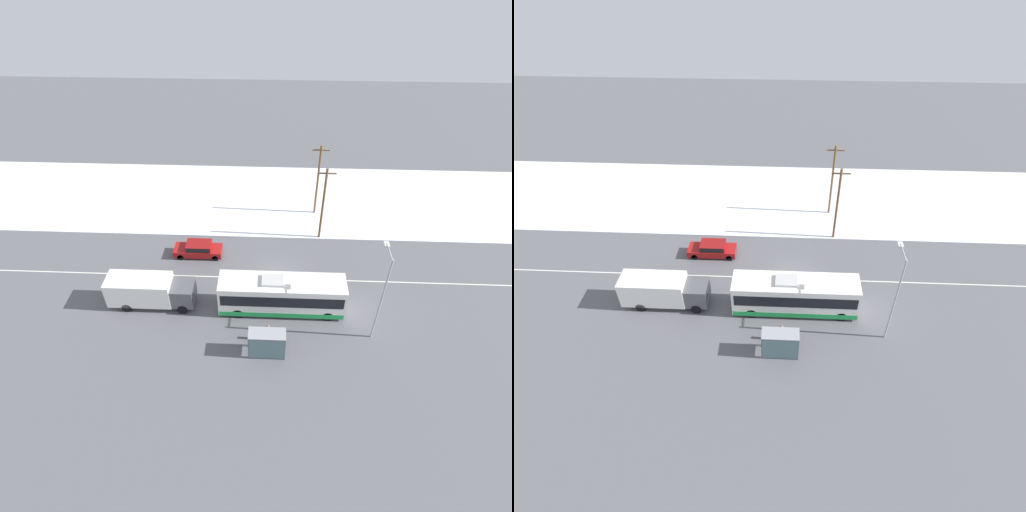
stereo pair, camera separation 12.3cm
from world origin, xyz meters
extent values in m
plane|color=#56565B|center=(0.00, 0.00, 0.00)|extent=(120.00, 120.00, 0.00)
cube|color=silver|center=(0.00, 13.91, 0.06)|extent=(80.00, 15.49, 0.12)
cube|color=silver|center=(0.00, 0.00, 0.00)|extent=(60.00, 0.12, 0.00)
cube|color=white|center=(0.32, -3.75, 1.75)|extent=(10.51, 2.55, 2.94)
cube|color=black|center=(0.32, -3.75, 2.10)|extent=(10.09, 2.57, 1.12)
cube|color=green|center=(0.32, -3.75, 0.54)|extent=(10.41, 2.57, 0.53)
cube|color=#B2B2B2|center=(-0.47, -3.75, 3.34)|extent=(1.80, 1.40, 0.24)
cylinder|color=black|center=(4.18, -4.88, 0.50)|extent=(1.00, 0.28, 1.00)
cylinder|color=black|center=(4.18, -2.61, 0.50)|extent=(1.00, 0.28, 1.00)
cylinder|color=black|center=(-3.34, -4.88, 0.50)|extent=(1.00, 0.28, 1.00)
cylinder|color=black|center=(-3.34, -2.61, 0.50)|extent=(1.00, 0.28, 1.00)
cube|color=silver|center=(-11.75, -3.59, 1.69)|extent=(5.47, 2.30, 2.38)
cube|color=#4C4C51|center=(-8.06, -3.59, 1.42)|extent=(1.90, 2.18, 1.86)
cube|color=black|center=(-7.13, -3.59, 1.79)|extent=(0.06, 1.96, 0.82)
cylinder|color=black|center=(-8.06, -4.61, 0.45)|extent=(0.90, 0.26, 0.90)
cylinder|color=black|center=(-8.06, -2.57, 0.45)|extent=(0.90, 0.26, 0.90)
cylinder|color=black|center=(-12.84, -4.61, 0.45)|extent=(0.90, 0.26, 0.90)
cylinder|color=black|center=(-12.84, -2.57, 0.45)|extent=(0.90, 0.26, 0.90)
cube|color=maroon|center=(-7.90, 3.12, 0.56)|extent=(4.72, 1.80, 0.67)
cube|color=maroon|center=(-7.78, 3.12, 1.19)|extent=(2.46, 1.66, 0.59)
cube|color=black|center=(-7.78, 3.12, 1.20)|extent=(2.26, 1.69, 0.47)
cylinder|color=black|center=(-9.56, 2.33, 0.32)|extent=(0.64, 0.22, 0.64)
cylinder|color=black|center=(-9.56, 3.91, 0.32)|extent=(0.64, 0.22, 0.64)
cylinder|color=black|center=(-6.14, 2.33, 0.32)|extent=(0.64, 0.22, 0.64)
cylinder|color=black|center=(-6.14, 3.91, 0.32)|extent=(0.64, 0.22, 0.64)
cylinder|color=#23232D|center=(-0.86, -7.15, 0.39)|extent=(0.12, 0.12, 0.79)
cylinder|color=#23232D|center=(-0.62, -7.15, 0.39)|extent=(0.12, 0.12, 0.79)
cube|color=maroon|center=(-0.74, -7.15, 1.11)|extent=(0.41, 0.22, 0.65)
sphere|color=#8E6647|center=(-0.74, -7.15, 1.57)|extent=(0.27, 0.27, 0.27)
cylinder|color=maroon|center=(-1.00, -7.15, 1.08)|extent=(0.10, 0.10, 0.62)
cylinder|color=maroon|center=(-0.49, -7.15, 1.08)|extent=(0.10, 0.10, 0.62)
cube|color=gray|center=(-0.81, -8.43, 2.37)|extent=(2.83, 1.20, 0.06)
cube|color=slate|center=(-0.81, -9.01, 1.20)|extent=(2.71, 0.04, 2.16)
cylinder|color=#474C51|center=(-2.18, -7.87, 1.17)|extent=(0.08, 0.08, 2.34)
cylinder|color=#474C51|center=(0.57, -7.87, 1.17)|extent=(0.08, 0.08, 2.34)
cylinder|color=#474C51|center=(-2.18, -8.99, 1.17)|extent=(0.08, 0.08, 2.34)
cylinder|color=#474C51|center=(0.57, -8.99, 1.17)|extent=(0.08, 0.08, 2.34)
cylinder|color=#9EA3A8|center=(7.59, -6.47, 4.13)|extent=(0.14, 0.14, 8.25)
cylinder|color=#9EA3A8|center=(7.59, -5.51, 8.10)|extent=(0.10, 1.91, 0.10)
cube|color=silver|center=(7.59, -4.56, 8.03)|extent=(0.36, 0.60, 0.16)
cylinder|color=brown|center=(4.38, 6.50, 4.05)|extent=(0.24, 0.24, 8.10)
cube|color=brown|center=(4.38, 6.50, 7.60)|extent=(1.80, 0.12, 0.12)
cylinder|color=brown|center=(4.20, 11.09, 4.12)|extent=(0.24, 0.24, 8.24)
cube|color=brown|center=(4.20, 11.09, 7.74)|extent=(1.80, 0.12, 0.12)
camera|label=1|loc=(-0.81, -27.21, 25.92)|focal=28.00mm
camera|label=2|loc=(-0.68, -27.21, 25.92)|focal=28.00mm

